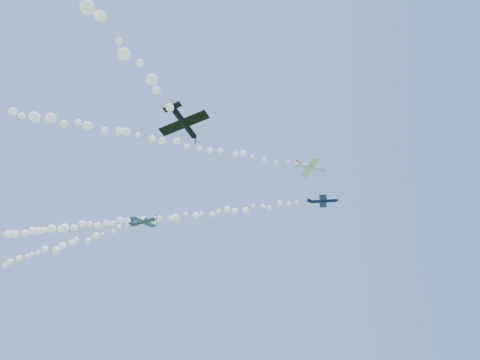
# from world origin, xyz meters

# --- Properties ---
(plane_white) EXTENTS (5.95, 6.31, 2.02)m
(plane_white) POSITION_xyz_m (14.82, -6.52, 49.74)
(plane_white) COLOR white
(smoke_trail_white) EXTENTS (65.74, 28.73, 2.64)m
(smoke_trail_white) POSITION_xyz_m (-19.64, -20.90, 49.44)
(smoke_trail_white) COLOR white
(plane_navy) EXTENTS (7.18, 7.41, 2.57)m
(plane_navy) POSITION_xyz_m (17.96, 5.70, 49.81)
(plane_navy) COLOR #0E173D
(smoke_trail_navy) EXTENTS (74.54, 8.17, 2.82)m
(smoke_trail_navy) POSITION_xyz_m (-21.44, 8.74, 49.62)
(smoke_trail_navy) COLOR white
(plane_grey) EXTENTS (6.69, 6.94, 2.26)m
(plane_grey) POSITION_xyz_m (-18.65, -1.33, 42.80)
(plane_grey) COLOR #3D4359
(smoke_trail_grey) EXTENTS (64.68, 26.12, 3.08)m
(smoke_trail_grey) POSITION_xyz_m (-52.80, 11.64, 42.40)
(smoke_trail_grey) COLOR white
(plane_black) EXTENTS (6.76, 6.34, 2.56)m
(plane_black) POSITION_xyz_m (-2.96, -32.92, 37.59)
(plane_black) COLOR black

